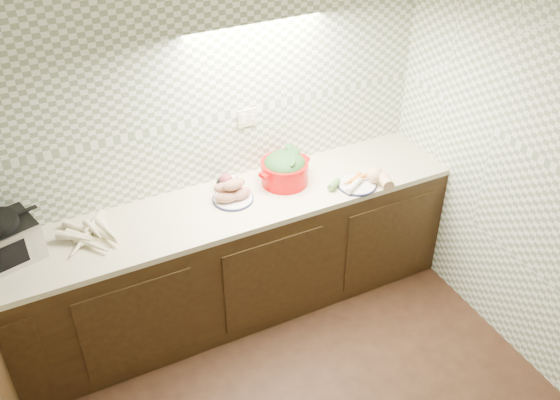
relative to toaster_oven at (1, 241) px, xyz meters
name	(u,v)px	position (x,y,z in m)	size (l,w,h in m)	color
room	(304,277)	(1.05, -1.58, 0.60)	(3.60, 3.60, 2.60)	black
toaster_oven	(1,241)	(0.00, 0.00, 0.00)	(0.44, 0.38, 0.27)	black
parsnip_pile	(83,235)	(0.43, -0.03, -0.09)	(0.36, 0.37, 0.07)	#F5EBC3
sweet_potato_plate	(232,192)	(1.37, -0.04, -0.07)	(0.27, 0.27, 0.16)	#181D3F
onion_bowl	(228,184)	(1.39, 0.08, -0.08)	(0.16, 0.16, 0.12)	black
dutch_oven	(285,169)	(1.76, -0.01, -0.02)	(0.39, 0.38, 0.22)	#D50101
veg_plate	(365,179)	(2.22, -0.28, -0.08)	(0.43, 0.30, 0.12)	#181D3F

